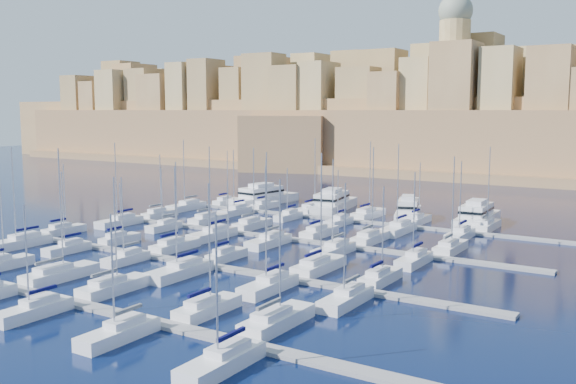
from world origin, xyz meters
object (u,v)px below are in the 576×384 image
Objects in this scene: motor_yacht_d at (477,216)px; sailboat_4 at (207,308)px; motor_yacht_c at (408,211)px; sailboat_2 at (60,274)px; motor_yacht_a at (263,197)px; motor_yacht_b at (332,203)px.

sailboat_4 is at bearing -97.14° from motor_yacht_d.
sailboat_2 is at bearing -106.74° from motor_yacht_c.
motor_yacht_a and motor_yacht_b have the same top height.
sailboat_4 is 0.75× the size of motor_yacht_a.
motor_yacht_b is at bearing 178.44° from motor_yacht_d.
sailboat_4 is 0.83× the size of motor_yacht_d.
sailboat_4 reaches higher than motor_yacht_c.
motor_yacht_b is 1.26× the size of motor_yacht_c.
motor_yacht_c is at bearing 93.98° from sailboat_4.
motor_yacht_a and motor_yacht_d have the same top height.
sailboat_2 is 71.68m from motor_yacht_c.
motor_yacht_c and motor_yacht_d have the same top height.
motor_yacht_b is (-23.31, 71.33, 0.98)m from sailboat_4.
sailboat_2 reaches higher than motor_yacht_b.
sailboat_4 reaches higher than motor_yacht_d.
motor_yacht_b is at bearing 88.24° from sailboat_2.
sailboat_4 reaches higher than motor_yacht_b.
motor_yacht_a is 1.12× the size of motor_yacht_d.
sailboat_4 reaches higher than motor_yacht_a.
motor_yacht_a is 1.24× the size of motor_yacht_c.
motor_yacht_c is at bearing -5.94° from motor_yacht_b.
sailboat_4 is at bearing -71.90° from motor_yacht_b.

